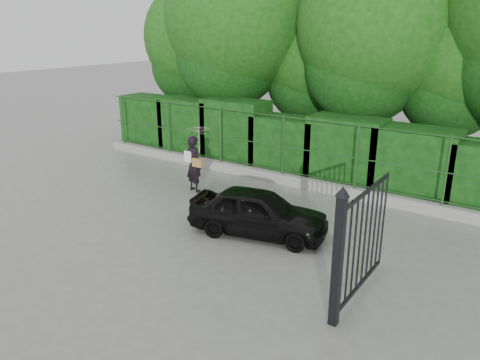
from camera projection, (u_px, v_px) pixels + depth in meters
The scene contains 8 objects.
ground at pixel (172, 231), 10.98m from camera, with size 80.00×80.00×0.00m, color gray.
kerb at pixel (270, 176), 14.45m from camera, with size 14.00×0.25×0.30m, color #9E9E99.
fence at pixel (277, 144), 14.00m from camera, with size 14.13×0.06×1.80m.
hedge at pixel (283, 142), 15.04m from camera, with size 14.20×1.20×2.21m.
trees at pixel (356, 24), 14.96m from camera, with size 17.10×6.15×8.08m.
gate at pixel (350, 246), 7.56m from camera, with size 0.22×2.33×2.36m.
woman at pixel (197, 149), 13.21m from camera, with size 0.91×0.87×1.93m.
car at pixel (258, 212), 10.65m from camera, with size 1.28×3.19×1.09m, color black.
Camera 1 is at (7.00, -7.37, 4.60)m, focal length 35.00 mm.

